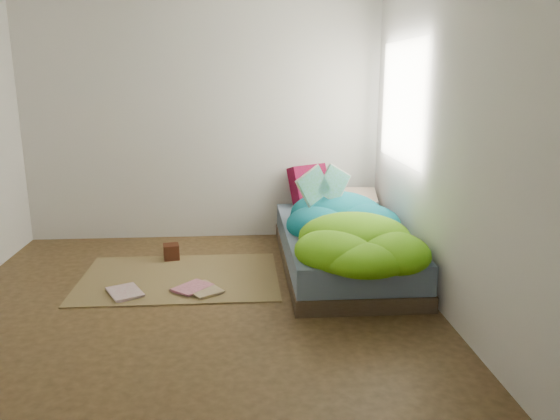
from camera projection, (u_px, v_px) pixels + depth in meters
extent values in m
cube|color=#3C2D17|center=(193.00, 305.00, 3.95)|extent=(3.50, 3.50, 0.00)
cube|color=silver|center=(202.00, 109.00, 5.34)|extent=(3.50, 0.04, 2.60)
cube|color=silver|center=(139.00, 168.00, 1.95)|extent=(3.50, 0.04, 2.60)
cube|color=silver|center=(441.00, 123.00, 3.77)|extent=(0.04, 3.50, 2.60)
cube|color=white|center=(402.00, 102.00, 4.61)|extent=(0.01, 1.00, 1.20)
cube|color=#3A2E20|center=(341.00, 260.00, 4.72)|extent=(1.00, 2.00, 0.12)
cube|color=#465D70|center=(342.00, 242.00, 4.68)|extent=(0.98, 1.96, 0.22)
cube|color=brown|center=(180.00, 278.00, 4.47)|extent=(1.60, 1.10, 0.01)
cube|color=silver|center=(345.00, 201.00, 5.42)|extent=(0.66, 0.46, 0.14)
cube|color=#45041F|center=(309.00, 185.00, 5.48)|extent=(0.41, 0.32, 0.40)
cube|color=#3D170D|center=(171.00, 252.00, 4.90)|extent=(0.16, 0.16, 0.13)
imported|color=beige|center=(110.00, 295.00, 4.07)|extent=(0.33, 0.37, 0.02)
imported|color=pink|center=(183.00, 285.00, 4.27)|extent=(0.34, 0.35, 0.03)
imported|color=tan|center=(190.00, 293.00, 4.11)|extent=(0.35, 0.38, 0.02)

